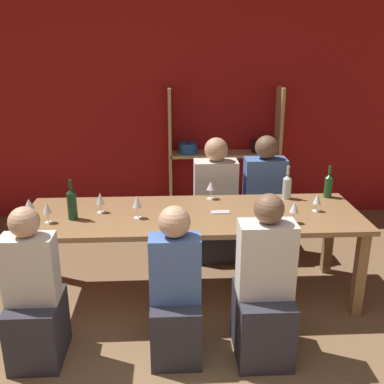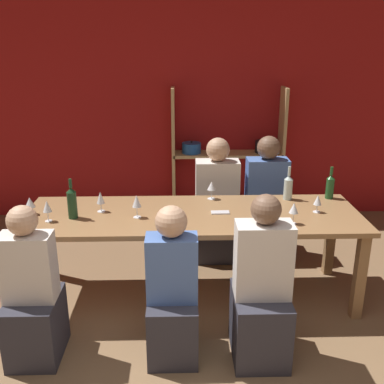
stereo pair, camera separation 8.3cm
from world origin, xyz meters
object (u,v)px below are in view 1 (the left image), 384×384
Objects in this scene: wine_glass_red_b at (211,186)px; person_far_b at (215,213)px; dining_table at (193,222)px; person_near_b at (264,299)px; wine_bottle_green at (287,186)px; shelf_unit at (225,173)px; wine_glass_empty_b at (317,199)px; wine_glass_empty_a at (47,208)px; wine_bottle_dark at (328,185)px; person_far_a at (263,211)px; cell_phone at (220,212)px; person_near_c at (175,301)px; wine_glass_red_d at (32,221)px; wine_glass_red_a at (137,202)px; person_near_a at (35,305)px; wine_glass_empty_c at (29,204)px; wine_glass_white_a at (100,199)px; wine_bottle_amber at (72,203)px; wine_glass_red_c at (294,208)px.

wine_glass_red_b is 0.64m from person_far_b.
person_near_b is (0.44, -0.79, -0.24)m from dining_table.
wine_bottle_green is at bearing -2.01° from wine_glass_red_b.
shelf_unit is 1.88m from wine_glass_empty_b.
wine_glass_empty_b is at bearing 3.63° from wine_glass_empty_a.
wine_bottle_dark is at bearing 2.45° from wine_bottle_green.
cell_phone is at bearing 56.48° from person_far_a.
person_near_b is 0.60m from person_near_c.
wine_bottle_green is 2.14m from wine_glass_red_d.
wine_glass_red_a is (-1.30, -0.40, 0.02)m from wine_bottle_green.
wine_glass_red_d is 0.13× the size of person_near_a.
wine_glass_empty_b is 0.12× the size of person_far_b.
wine_glass_empty_a is at bearing -174.81° from wine_glass_red_a.
wine_glass_empty_b is 0.94m from person_far_a.
shelf_unit reaches higher than person_far_b.
shelf_unit is at bearing 81.91° from cell_phone.
wine_glass_empty_a is 0.90× the size of wine_glass_red_a.
wine_glass_red_b is 0.13× the size of person_far_a.
shelf_unit is at bearing 44.58° from wine_glass_empty_c.
shelf_unit reaches higher than cell_phone.
wine_glass_white_a is (-1.23, -1.71, 0.31)m from shelf_unit.
person_far_a reaches higher than wine_bottle_amber.
dining_table is at bearing 9.86° from wine_glass_red_a.
wine_glass_red_a is 1.22m from person_far_b.
wine_glass_red_a is at bearing 50.97° from person_far_b.
wine_glass_red_c reaches higher than wine_glass_red_d.
shelf_unit is at bearing 89.15° from person_near_b.
cell_phone is at bearing 3.56° from wine_bottle_amber.
person_near_c is (-0.92, -0.52, -0.47)m from wine_glass_red_c.
person_near_a is 2.07m from person_far_b.
wine_glass_red_a reaches higher than wine_glass_red_b.
shelf_unit is 4.91× the size of wine_bottle_amber.
person_near_a is at bearing -102.76° from wine_bottle_amber.
wine_bottle_dark is at bearing 15.72° from wine_glass_red_d.
wine_bottle_amber is at bearing 27.15° from person_far_a.
wine_glass_red_d is (-2.42, -0.68, -0.02)m from wine_bottle_dark.
wine_glass_empty_a is at bearing -168.60° from wine_bottle_dark.
wine_glass_white_a is at bearing 176.56° from cell_phone.
wine_bottle_dark reaches higher than wine_glass_empty_c.
wine_bottle_amber is at bearing 152.76° from person_near_b.
shelf_unit is 2.52m from wine_glass_empty_a.
wine_glass_red_d is 0.38m from wine_glass_empty_c.
wine_bottle_amber is 0.29× the size of person_near_a.
wine_glass_empty_a is 2.16m from person_far_a.
wine_bottle_green is 1.85m from wine_bottle_amber.
wine_bottle_dark is 2.56m from wine_glass_empty_c.
cell_phone is (-0.54, 0.24, -0.12)m from wine_glass_red_c.
wine_glass_white_a is 1.74m from person_far_a.
wine_glass_empty_b is at bearing 32.53° from person_near_c.
person_near_b is at bearing -35.44° from wine_glass_white_a.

